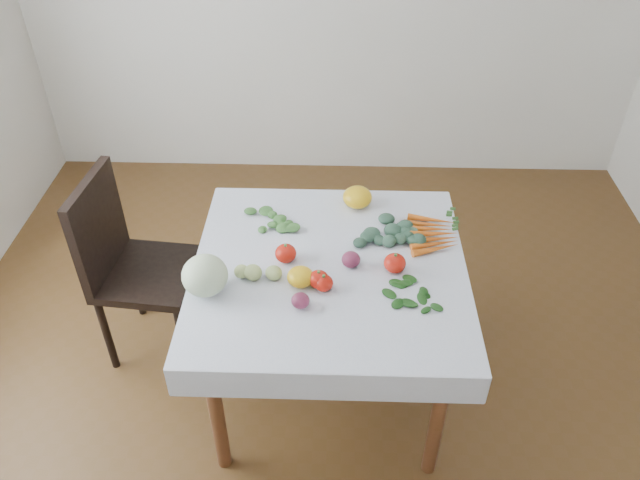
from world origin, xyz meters
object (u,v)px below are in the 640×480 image
at_px(chair, 128,258).
at_px(carrot_bunch, 432,234).
at_px(heirloom_back, 357,197).
at_px(table, 329,284).
at_px(cabbage, 205,276).

bearing_deg(chair, carrot_bunch, -1.89).
bearing_deg(chair, heirloom_back, 9.56).
height_order(table, carrot_bunch, carrot_bunch).
bearing_deg(chair, cabbage, -41.71).
relative_size(table, cabbage, 5.57).
distance_m(chair, heirloom_back, 1.11).
xyz_separation_m(cabbage, heirloom_back, (0.60, 0.60, -0.03)).
relative_size(cabbage, heirloom_back, 1.33).
xyz_separation_m(chair, heirloom_back, (1.07, 0.18, 0.25)).
bearing_deg(carrot_bunch, heirloom_back, 144.83).
bearing_deg(heirloom_back, cabbage, -135.09).
height_order(table, heirloom_back, heirloom_back).
height_order(table, chair, chair).
bearing_deg(heirloom_back, table, -105.34).
bearing_deg(table, cabbage, -161.33).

